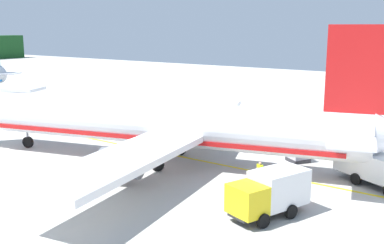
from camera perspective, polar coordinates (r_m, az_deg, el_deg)
The scene contains 6 objects.
airliner_foreground at distance 40.32m, azimuth -4.04°, elevation -0.27°, with size 34.21×40.98×11.90m.
service_truck_fuel at distance 37.13m, azimuth 21.91°, elevation -5.28°, with size 4.93×6.89×2.43m.
service_truck_catering at distance 29.58m, azimuth 9.59°, elevation -8.54°, with size 5.81×3.82×2.86m.
cargo_container_near at distance 41.90m, azimuth 13.04°, elevation -3.62°, with size 2.26×2.26×1.87m.
crew_loader_right at distance 35.74m, azimuth 8.39°, elevation -5.95°, with size 0.32×0.62×1.65m.
apron_guide_line at distance 40.44m, azimuth 3.04°, elevation -5.17°, with size 0.30×60.00×0.01m, color yellow.
Camera 1 is at (-1.83, -2.28, 11.69)m, focal length 43.13 mm.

